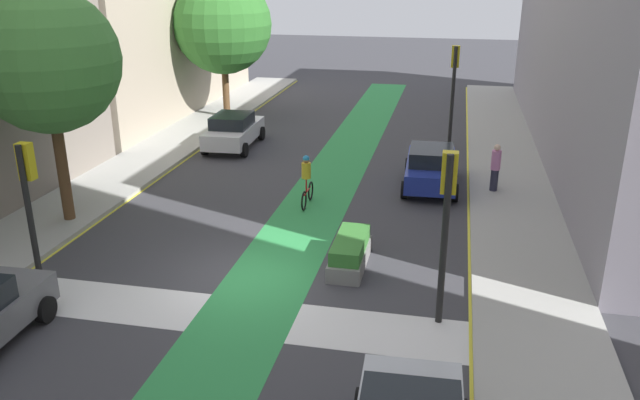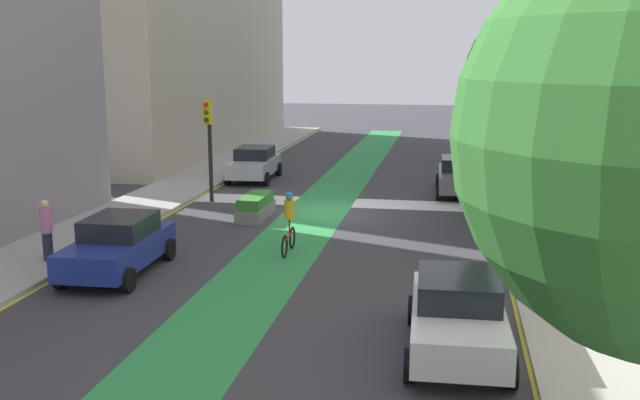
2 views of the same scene
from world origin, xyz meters
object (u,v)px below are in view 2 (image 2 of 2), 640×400
traffic_signal_near_right (209,131)px  pedestrian_sidewalk_right_a (47,230)px  car_white_left_far (458,314)px  street_tree_near (535,76)px  car_blue_right_far (118,245)px  cyclist_in_lane (289,221)px  car_silver_right_near (254,163)px  car_grey_left_near (460,176)px  traffic_signal_near_left (474,141)px  median_planter (256,207)px

traffic_signal_near_right → pedestrian_sidewalk_right_a: traffic_signal_near_right is taller
car_white_left_far → street_tree_near: bearing=-103.1°
car_blue_right_far → cyclist_in_lane: size_ratio=2.29×
car_silver_right_near → pedestrian_sidewalk_right_a: pedestrian_sidewalk_right_a is taller
car_white_left_far → cyclist_in_lane: cyclist_in_lane is taller
car_grey_left_near → car_silver_right_near: size_ratio=0.99×
car_grey_left_near → pedestrian_sidewalk_right_a: bearing=48.1°
car_grey_left_near → car_blue_right_far: (9.28, 13.24, 0.00)m
traffic_signal_near_right → car_blue_right_far: traffic_signal_near_right is taller
car_grey_left_near → car_silver_right_near: (9.64, -1.84, 0.00)m
traffic_signal_near_left → pedestrian_sidewalk_right_a: 15.48m
traffic_signal_near_left → car_blue_right_far: traffic_signal_near_left is taller
street_tree_near → car_silver_right_near: bearing=-37.7°
traffic_signal_near_right → street_tree_near: (-12.06, 3.62, 2.33)m
median_planter → traffic_signal_near_right: bearing=-43.1°
cyclist_in_lane → car_blue_right_far: bearing=35.3°
car_grey_left_near → pedestrian_sidewalk_right_a: 17.36m
car_blue_right_far → car_white_left_far: bearing=157.7°
traffic_signal_near_right → median_planter: traffic_signal_near_right is taller
traffic_signal_near_right → car_blue_right_far: size_ratio=0.97×
car_grey_left_near → car_white_left_far: 16.98m
car_blue_right_far → pedestrian_sidewalk_right_a: bearing=-8.1°
car_grey_left_near → median_planter: size_ratio=1.73×
car_white_left_far → car_silver_right_near: bearing=-63.3°
pedestrian_sidewalk_right_a → median_planter: 8.12m
traffic_signal_near_right → street_tree_near: size_ratio=0.57×
car_grey_left_near → median_planter: (7.41, 5.98, -0.40)m
traffic_signal_near_left → car_white_left_far: 13.84m
car_grey_left_near → street_tree_near: bearing=106.2°
traffic_signal_near_left → street_tree_near: street_tree_near is taller
traffic_signal_near_right → street_tree_near: bearing=163.3°
car_grey_left_near → car_blue_right_far: size_ratio=1.00×
traffic_signal_near_right → pedestrian_sidewalk_right_a: (1.63, 9.32, -1.86)m
car_silver_right_near → pedestrian_sidewalk_right_a: 14.88m
traffic_signal_near_right → car_grey_left_near: size_ratio=0.97×
car_grey_left_near → car_silver_right_near: same height
traffic_signal_near_left → street_tree_near: (-1.69, 3.93, 2.54)m
cyclist_in_lane → car_grey_left_near: bearing=-116.5°
car_white_left_far → cyclist_in_lane: (4.99, -6.65, 0.17)m
cyclist_in_lane → pedestrian_sidewalk_right_a: pedestrian_sidewalk_right_a is taller
cyclist_in_lane → median_planter: (2.25, -4.35, -0.57)m
car_white_left_far → median_planter: size_ratio=1.73×
traffic_signal_near_right → car_blue_right_far: (-0.69, 9.65, -2.10)m
traffic_signal_near_right → cyclist_in_lane: traffic_signal_near_right is taller
car_white_left_far → cyclist_in_lane: bearing=-53.1°
car_silver_right_near → cyclist_in_lane: cyclist_in_lane is taller
car_blue_right_far → median_planter: size_ratio=1.73×
traffic_signal_near_left → car_white_left_far: traffic_signal_near_left is taller
car_silver_right_near → car_blue_right_far: (-0.36, 15.08, 0.00)m
traffic_signal_near_right → traffic_signal_near_left: size_ratio=1.08×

